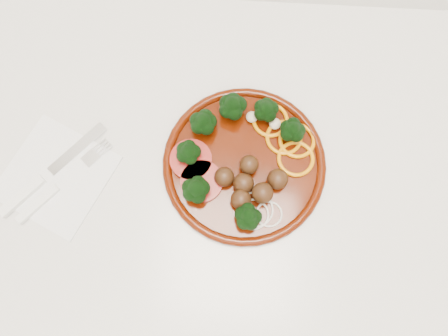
# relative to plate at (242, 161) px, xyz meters

# --- Properties ---
(counter) EXTENTS (2.40, 0.60, 0.90)m
(counter) POSITION_rel_plate_xyz_m (0.12, -0.01, -0.47)
(counter) COLOR silver
(counter) RESTS_ON ground
(plate) EXTENTS (0.25, 0.25, 0.06)m
(plate) POSITION_rel_plate_xyz_m (0.00, 0.00, 0.00)
(plate) COLOR #401002
(plate) RESTS_ON counter
(napkin) EXTENTS (0.20, 0.20, 0.00)m
(napkin) POSITION_rel_plate_xyz_m (-0.28, -0.04, -0.01)
(napkin) COLOR white
(napkin) RESTS_ON counter
(knife) EXTENTS (0.14, 0.16, 0.01)m
(knife) POSITION_rel_plate_xyz_m (-0.30, -0.05, -0.01)
(knife) COLOR silver
(knife) RESTS_ON napkin
(fork) EXTENTS (0.13, 0.14, 0.01)m
(fork) POSITION_rel_plate_xyz_m (-0.28, -0.07, -0.01)
(fork) COLOR white
(fork) RESTS_ON napkin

